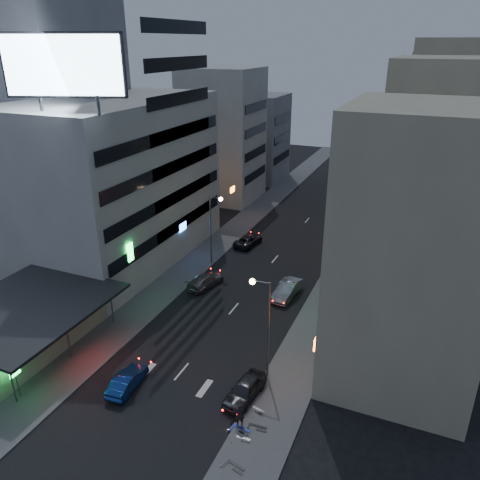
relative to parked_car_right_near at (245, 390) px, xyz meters
The scene contains 29 objects.
ground 6.52m from the parked_car_right_near, 149.81° to the right, with size 180.00×180.00×0.00m, color black.
sidewalk_left 30.01m from the parked_car_right_near, 116.96° to the left, with size 4.00×120.00×0.12m, color #4C4C4F.
sidewalk_right 26.86m from the parked_car_right_near, 84.87° to the left, with size 4.00×120.00×0.12m, color #4C4C4F.
food_court 19.58m from the parked_car_right_near, behind, with size 11.00×13.00×3.88m.
white_building 29.32m from the parked_car_right_near, 143.47° to the left, with size 14.00×24.00×18.00m, color beige.
grey_tower 40.66m from the parked_car_right_near, 148.00° to the left, with size 10.00×14.00×34.00m, color gray.
shophouse_near 15.06m from the parked_car_right_near, 37.61° to the left, with size 10.00×11.00×20.00m, color tan.
shophouse_mid 22.41m from the parked_car_right_near, 62.16° to the left, with size 11.00×12.00×16.00m, color gray.
shophouse_far 34.66m from the parked_car_right_near, 73.50° to the left, with size 10.00×14.00×22.00m, color tan.
far_left_a 47.68m from the parked_car_right_near, 116.82° to the left, with size 11.00×10.00×20.00m, color beige.
far_left_b 59.24m from the parked_car_right_near, 111.53° to the left, with size 12.00×10.00×15.00m, color gray.
far_right_a 48.49m from the parked_car_right_near, 78.04° to the left, with size 11.00×12.00×18.00m, color gray.
far_right_b 62.65m from the parked_car_right_near, 80.28° to the left, with size 12.00×12.00×24.00m, color tan.
billboard 28.79m from the parked_car_right_near, 160.14° to the left, with size 9.52×3.75×6.20m.
street_lamp_right_near 5.39m from the parked_car_right_near, 83.69° to the left, with size 1.60×0.44×8.02m.
street_lamp_left 22.47m from the parked_car_right_near, 121.54° to the left, with size 1.60×0.44×8.02m.
street_lamp_right_far 37.03m from the parked_car_right_near, 89.53° to the left, with size 1.60×0.44×8.02m.
parked_car_right_near is the anchor object (origin of this frame).
parked_car_right_mid 15.02m from the parked_car_right_near, 96.34° to the left, with size 1.63×4.69×1.54m, color #A9AAB2.
parked_car_left 27.24m from the parked_car_right_near, 111.63° to the left, with size 2.12×4.60×1.28m, color #28272D.
parked_car_right_far 32.25m from the parked_car_right_near, 90.32° to the left, with size 1.86×4.57×1.33m, color #9B9DA3.
road_car_blue 8.64m from the parked_car_right_near, 163.86° to the right, with size 1.39×3.98×1.31m, color navy.
road_car_silver 16.99m from the parked_car_right_near, 126.39° to the left, with size 1.88×4.63×1.34m, color gray.
person 2.73m from the parked_car_right_near, 75.08° to the right, with size 0.63×0.41×1.73m, color black.
scooter_black_a 6.20m from the parked_car_right_near, 66.79° to the right, with size 1.94×0.65×1.19m, color black, non-canonical shape.
scooter_silver_a 3.90m from the parked_car_right_near, 61.51° to the right, with size 1.63×0.54×0.99m, color #A6A8AE, non-canonical shape.
scooter_blue 3.27m from the parked_car_right_near, 59.63° to the right, with size 1.98×0.66×1.21m, color navy, non-canonical shape.
scooter_black_b 3.27m from the parked_car_right_near, 40.03° to the right, with size 1.88×0.63×1.15m, color black, non-canonical shape.
scooter_silver_b 2.01m from the parked_car_right_near, 24.68° to the right, with size 1.72×0.57×1.05m, color #999BA0, non-canonical shape.
Camera 1 is at (15.59, -21.10, 23.49)m, focal length 35.00 mm.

